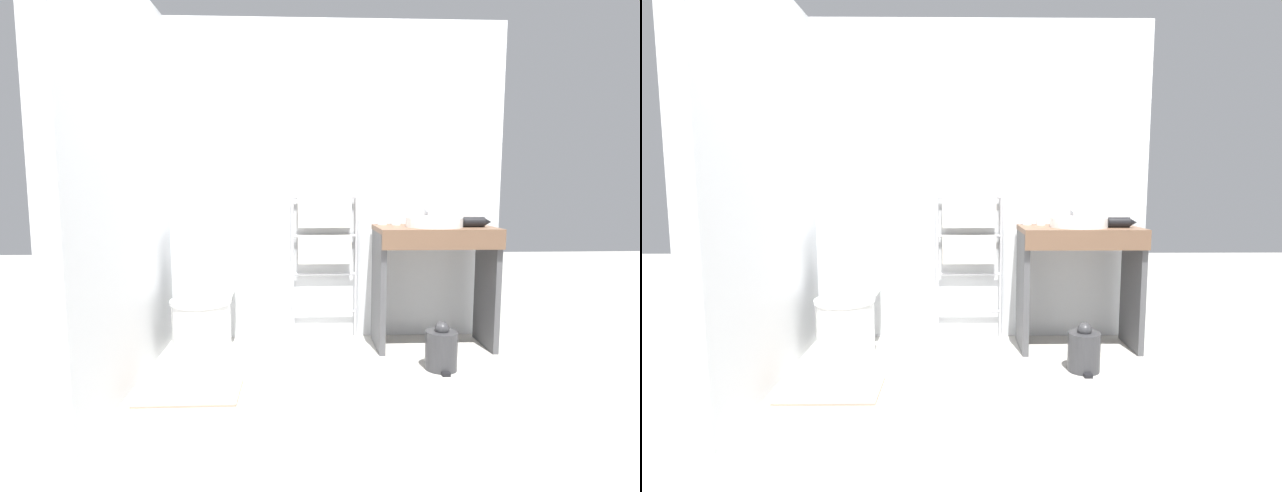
{
  "view_description": "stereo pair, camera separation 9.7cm",
  "coord_description": "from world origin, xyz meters",
  "views": [
    {
      "loc": [
        -0.24,
        -2.38,
        1.18
      ],
      "look_at": [
        -0.1,
        0.7,
        0.79
      ],
      "focal_mm": 28.0,
      "sensor_mm": 36.0,
      "label": 1
    },
    {
      "loc": [
        -0.14,
        -2.38,
        1.18
      ],
      "look_at": [
        -0.1,
        0.7,
        0.79
      ],
      "focal_mm": 28.0,
      "sensor_mm": 36.0,
      "label": 2
    }
  ],
  "objects": [
    {
      "name": "faucet",
      "position": [
        0.72,
        1.29,
        0.95
      ],
      "size": [
        0.02,
        0.1,
        0.12
      ],
      "color": "silver",
      "rests_on": "vanity_counter"
    },
    {
      "name": "wall_side",
      "position": [
        -1.25,
        0.69,
        1.18
      ],
      "size": [
        0.12,
        2.05,
        2.36
      ],
      "primitive_type": "cube",
      "color": "silver",
      "rests_on": "ground_plane"
    },
    {
      "name": "ground_plane",
      "position": [
        0.0,
        0.0,
        0.0
      ],
      "size": [
        12.0,
        12.0,
        0.0
      ],
      "primitive_type": "plane",
      "color": "#B2AFA8"
    },
    {
      "name": "wall_back",
      "position": [
        0.0,
        1.44,
        1.18
      ],
      "size": [
        2.62,
        0.12,
        2.36
      ],
      "primitive_type": "cube",
      "color": "silver",
      "rests_on": "ground_plane"
    },
    {
      "name": "bath_mat",
      "position": [
        -0.85,
        0.34,
        0.01
      ],
      "size": [
        0.56,
        0.36,
        0.01
      ],
      "primitive_type": "cube",
      "color": "gray",
      "rests_on": "ground_plane"
    },
    {
      "name": "trash_bin",
      "position": [
        0.67,
        0.64,
        0.13
      ],
      "size": [
        0.2,
        0.24,
        0.31
      ],
      "color": "#333335",
      "rests_on": "ground_plane"
    },
    {
      "name": "cup_near_edge",
      "position": [
        0.49,
        1.24,
        0.92
      ],
      "size": [
        0.06,
        0.06,
        0.1
      ],
      "color": "white",
      "rests_on": "vanity_counter"
    },
    {
      "name": "vanity_counter",
      "position": [
        0.74,
        1.09,
        0.58
      ],
      "size": [
        0.83,
        0.49,
        0.87
      ],
      "color": "brown",
      "rests_on": "ground_plane"
    },
    {
      "name": "toilet",
      "position": [
        -0.88,
        1.0,
        0.32
      ],
      "size": [
        0.4,
        0.56,
        0.78
      ],
      "color": "white",
      "rests_on": "ground_plane"
    },
    {
      "name": "hair_dryer",
      "position": [
        1.0,
        1.06,
        0.91
      ],
      "size": [
        0.2,
        0.16,
        0.07
      ],
      "color": "black",
      "rests_on": "vanity_counter"
    },
    {
      "name": "sink_basin",
      "position": [
        0.72,
        1.08,
        0.91
      ],
      "size": [
        0.4,
        0.4,
        0.07
      ],
      "color": "white",
      "rests_on": "vanity_counter"
    },
    {
      "name": "cup_near_wall",
      "position": [
        0.39,
        1.27,
        0.93
      ],
      "size": [
        0.07,
        0.07,
        0.1
      ],
      "color": "white",
      "rests_on": "vanity_counter"
    },
    {
      "name": "towel_radiator",
      "position": [
        -0.03,
        1.32,
        0.77
      ],
      "size": [
        0.51,
        0.06,
        1.12
      ],
      "color": "silver",
      "rests_on": "ground_plane"
    }
  ]
}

